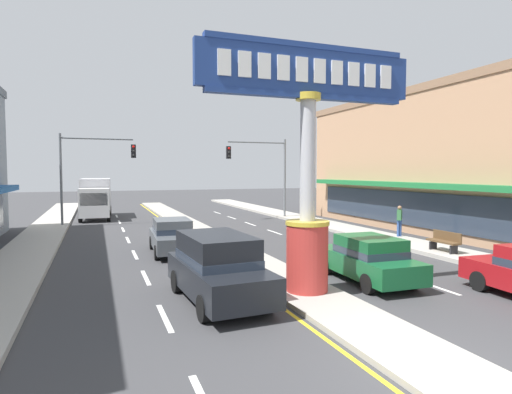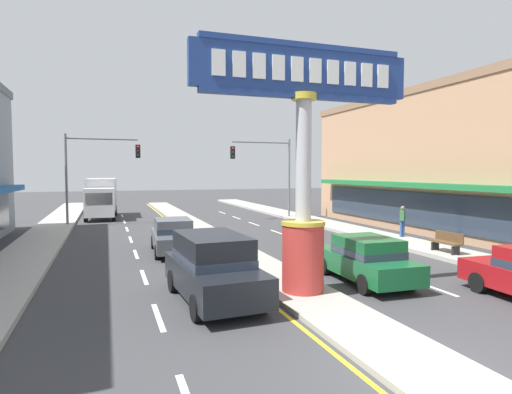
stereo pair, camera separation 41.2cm
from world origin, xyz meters
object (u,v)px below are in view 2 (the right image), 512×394
object	(u,v)px
suv_near_left_lane	(213,267)
sedan_mid_left_lane	(173,235)
box_truck_near_right_lane	(101,197)
street_bench	(446,242)
traffic_light_left_side	(94,163)
pedestrian_near_kerb	(402,219)
storefront_right	(458,161)
traffic_light_right_side	(268,164)
sedan_far_left_oncoming	(366,259)
district_sign	(304,169)

from	to	relation	value
suv_near_left_lane	sedan_mid_left_lane	bearing A→B (deg)	89.95
box_truck_near_right_lane	street_bench	size ratio (longest dim) A/B	4.36
box_truck_near_right_lane	sedan_mid_left_lane	bearing A→B (deg)	-79.05
traffic_light_left_side	pedestrian_near_kerb	xyz separation A→B (m)	(15.76, -11.98, -3.12)
street_bench	storefront_right	bearing A→B (deg)	43.50
storefront_right	sedan_mid_left_lane	distance (m)	18.26
traffic_light_right_side	sedan_mid_left_lane	world-z (taller)	traffic_light_right_side
box_truck_near_right_lane	pedestrian_near_kerb	bearing A→B (deg)	-48.17
traffic_light_left_side	box_truck_near_right_lane	xyz separation A→B (m)	(0.34, 5.25, -2.55)
traffic_light_right_side	sedan_mid_left_lane	distance (m)	14.70
sedan_mid_left_lane	suv_near_left_lane	bearing A→B (deg)	-90.05
suv_near_left_lane	traffic_light_right_side	bearing A→B (deg)	64.92
storefront_right	pedestrian_near_kerb	bearing A→B (deg)	-160.03
street_bench	pedestrian_near_kerb	world-z (taller)	pedestrian_near_kerb
box_truck_near_right_lane	pedestrian_near_kerb	xyz separation A→B (m)	(15.42, -17.22, -0.57)
pedestrian_near_kerb	traffic_light_right_side	bearing A→B (deg)	105.85
storefront_right	pedestrian_near_kerb	size ratio (longest dim) A/B	13.62
traffic_light_left_side	sedan_far_left_oncoming	distance (m)	21.20
box_truck_near_right_lane	sedan_mid_left_lane	xyz separation A→B (m)	(3.24, -16.77, -0.91)
district_sign	traffic_light_left_side	size ratio (longest dim) A/B	1.17
district_sign	suv_near_left_lane	world-z (taller)	district_sign
pedestrian_near_kerb	sedan_far_left_oncoming	bearing A→B (deg)	-134.73
traffic_light_left_side	street_bench	world-z (taller)	traffic_light_left_side
sedan_far_left_oncoming	pedestrian_near_kerb	xyz separation A→B (m)	(6.90, 6.96, 0.34)
sedan_mid_left_lane	sedan_far_left_oncoming	distance (m)	9.10
district_sign	traffic_light_right_side	world-z (taller)	district_sign
box_truck_near_right_lane	street_bench	world-z (taller)	box_truck_near_right_lane
sedan_mid_left_lane	sedan_far_left_oncoming	xyz separation A→B (m)	(5.28, -7.42, 0.00)
traffic_light_right_side	sedan_far_left_oncoming	size ratio (longest dim) A/B	1.42
sedan_mid_left_lane	sedan_far_left_oncoming	bearing A→B (deg)	-54.56
storefront_right	pedestrian_near_kerb	world-z (taller)	storefront_right
suv_near_left_lane	street_bench	xyz separation A→B (m)	(11.10, 2.97, -0.34)
storefront_right	traffic_light_left_side	xyz separation A→B (m)	(-21.43, 9.92, -0.10)
traffic_light_left_side	sedan_far_left_oncoming	bearing A→B (deg)	-64.91
storefront_right	sedan_mid_left_lane	xyz separation A→B (m)	(-17.84, -1.60, -3.56)
traffic_light_right_side	suv_near_left_lane	xyz separation A→B (m)	(-8.87, -18.96, -3.26)
traffic_light_right_side	sedan_mid_left_lane	bearing A→B (deg)	-128.38
traffic_light_left_side	street_bench	size ratio (longest dim) A/B	3.87
storefront_right	suv_near_left_lane	bearing A→B (deg)	-152.30
storefront_right	sedan_far_left_oncoming	xyz separation A→B (m)	(-12.56, -9.02, -3.56)
sedan_mid_left_lane	street_bench	size ratio (longest dim) A/B	2.73
traffic_light_right_side	sedan_mid_left_lane	xyz separation A→B (m)	(-8.87, -11.20, -3.46)
district_sign	sedan_far_left_oncoming	size ratio (longest dim) A/B	1.66
street_bench	suv_near_left_lane	bearing A→B (deg)	-165.03
district_sign	street_bench	size ratio (longest dim) A/B	4.53
pedestrian_near_kerb	sedan_mid_left_lane	bearing A→B (deg)	177.85
traffic_light_left_side	traffic_light_right_side	xyz separation A→B (m)	(12.45, -0.33, 0.00)
traffic_light_left_side	street_bench	xyz separation A→B (m)	(14.69, -16.32, -3.60)
sedan_far_left_oncoming	box_truck_near_right_lane	bearing A→B (deg)	109.42
district_sign	suv_near_left_lane	size ratio (longest dim) A/B	1.54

